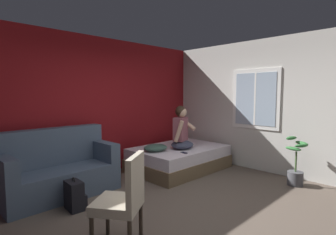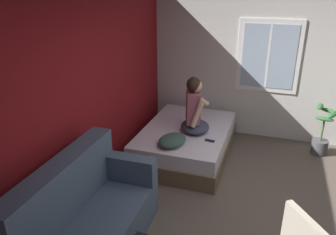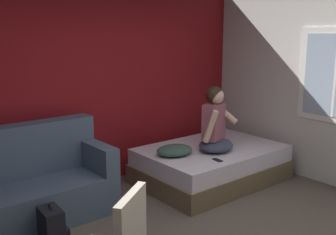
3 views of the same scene
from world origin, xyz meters
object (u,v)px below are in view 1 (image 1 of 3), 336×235
Objects in this scene: throw_pillow at (155,148)px; potted_plant at (296,168)px; person_seated at (181,131)px; backpack at (75,196)px; bed at (179,158)px; couch at (58,170)px; cell_phone at (184,153)px; side_chair at (124,197)px.

throw_pillow is 0.56× the size of potted_plant.
backpack is (-2.36, -0.17, -0.64)m from person_seated.
bed is 1.15× the size of couch.
bed is at bearing 7.17° from backpack.
cell_phone is 0.17× the size of potted_plant.
couch reaches higher than side_chair.
side_chair is 2.04× the size of throw_pillow.
side_chair reaches higher than cell_phone.
person_seated is 6.08× the size of cell_phone.
person_seated reaches higher than side_chair.
person_seated reaches higher than throw_pillow.
side_chair is at bearing -91.43° from backpack.
potted_plant is (3.18, -1.78, 0.11)m from backpack.
person_seated reaches higher than couch.
backpack is 3.65m from potted_plant.
side_chair is 1.15× the size of potted_plant.
potted_plant is at bearing 129.51° from cell_phone.
person_seated is 1.03× the size of potted_plant.
bed is 2.42m from couch.
potted_plant is at bearing -67.24° from person_seated.
backpack is (-0.07, -0.71, -0.20)m from couch.
potted_plant is at bearing -57.20° from throw_pillow.
couch reaches higher than bed.
person_seated is 2.18m from potted_plant.
side_chair reaches higher than throw_pillow.
person_seated is at bearing -13.19° from couch.
bed is 2.22m from potted_plant.
side_chair reaches higher than backpack.
throw_pillow reaches higher than backpack.
couch is 2.20m from cell_phone.
throw_pillow is at bearing 40.22° from side_chair.
side_chair is (-2.48, -1.52, 0.30)m from bed.
couch is at bearing 87.13° from side_chair.
couch is 2.02× the size of potted_plant.
backpack is 2.12m from cell_phone.
bed reaches higher than backpack.
couch reaches higher than cell_phone.
couch is 11.90× the size of cell_phone.
bed is 13.67× the size of cell_phone.
person_seated is at bearing -17.75° from throw_pillow.
couch is at bearing -16.73° from cell_phone.
potted_plant is at bearing -38.65° from couch.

